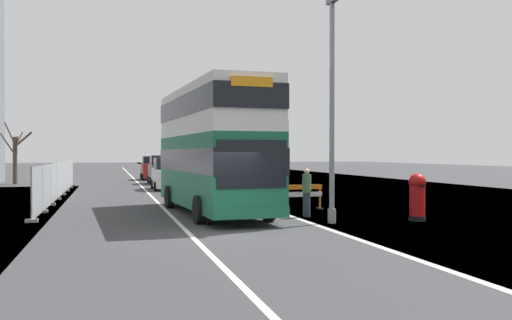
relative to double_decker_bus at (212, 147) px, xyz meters
The scene contains 11 objects.
ground 6.58m from the double_decker_bus, 90.15° to the right, with size 140.00×280.00×0.10m.
double_decker_bus is the anchor object (origin of this frame).
lamppost_foreground 5.57m from the double_decker_bus, 50.25° to the right, with size 0.29×0.70×7.93m.
red_pillar_postbox 8.24m from the double_decker_bus, 32.91° to the right, with size 0.62×0.62×1.73m.
roadworks_barrier 4.55m from the double_decker_bus, ahead, with size 1.77×0.61×1.10m.
construction_site_fence 12.67m from the double_decker_bus, 122.60° to the left, with size 0.44×24.00×2.00m.
car_oncoming_near 15.97m from the double_decker_bus, 90.81° to the left, with size 2.04×4.45×2.15m.
car_receding_mid 23.44m from the double_decker_bus, 89.89° to the left, with size 2.10×4.19×2.29m.
car_receding_far 30.85m from the double_decker_bus, 90.28° to the left, with size 2.09×3.82×2.19m.
bare_tree_far_verge_near 28.17m from the double_decker_bus, 113.66° to the left, with size 2.35×2.95×5.01m.
pedestrian_at_kerb 4.32m from the double_decker_bus, 33.12° to the right, with size 0.34×0.34×1.86m.
Camera 1 is at (-3.44, -16.73, 2.45)m, focal length 39.82 mm.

